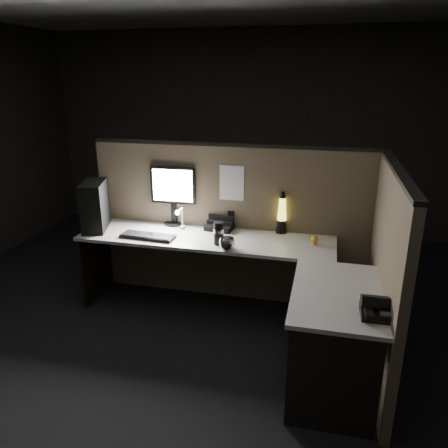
% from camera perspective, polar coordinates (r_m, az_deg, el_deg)
% --- Properties ---
extents(floor, '(6.00, 6.00, 0.00)m').
position_cam_1_polar(floor, '(3.72, -2.58, -15.71)').
color(floor, black).
rests_on(floor, ground).
extents(room_shell, '(6.00, 6.00, 6.00)m').
position_cam_1_polar(room_shell, '(3.11, -3.02, 9.73)').
color(room_shell, silver).
rests_on(room_shell, ground).
extents(partition_back, '(2.66, 0.06, 1.50)m').
position_cam_1_polar(partition_back, '(4.19, 0.78, -0.08)').
color(partition_back, brown).
rests_on(partition_back, ground).
extents(partition_right, '(0.06, 1.66, 1.50)m').
position_cam_1_polar(partition_right, '(3.36, 20.23, -6.29)').
color(partition_right, brown).
rests_on(partition_right, ground).
extents(desk, '(2.60, 1.60, 0.73)m').
position_cam_1_polar(desk, '(3.61, 1.15, -6.25)').
color(desk, '#B6B4AC').
rests_on(desk, ground).
extents(pc_tower, '(0.32, 0.47, 0.45)m').
position_cam_1_polar(pc_tower, '(4.26, -16.52, 2.32)').
color(pc_tower, black).
rests_on(pc_tower, desk).
extents(monitor, '(0.44, 0.19, 0.57)m').
position_cam_1_polar(monitor, '(4.21, -6.64, 4.45)').
color(monitor, black).
rests_on(monitor, desk).
extents(keyboard, '(0.50, 0.19, 0.02)m').
position_cam_1_polar(keyboard, '(3.97, -9.94, -1.59)').
color(keyboard, black).
rests_on(keyboard, desk).
extents(mouse, '(0.10, 0.08, 0.04)m').
position_cam_1_polar(mouse, '(3.98, -9.28, -1.42)').
color(mouse, black).
rests_on(mouse, desk).
extents(clip_lamp, '(0.04, 0.17, 0.22)m').
position_cam_1_polar(clip_lamp, '(4.06, -5.76, 0.82)').
color(clip_lamp, white).
rests_on(clip_lamp, desk).
extents(organizer, '(0.28, 0.25, 0.19)m').
position_cam_1_polar(organizer, '(4.13, -0.47, -0.04)').
color(organizer, black).
rests_on(organizer, desk).
extents(lava_lamp, '(0.10, 0.10, 0.39)m').
position_cam_1_polar(lava_lamp, '(4.03, 7.56, 1.06)').
color(lava_lamp, black).
rests_on(lava_lamp, desk).
extents(travel_mug, '(0.09, 0.09, 0.20)m').
position_cam_1_polar(travel_mug, '(3.73, -0.71, -1.21)').
color(travel_mug, black).
rests_on(travel_mug, desk).
extents(steel_mug, '(0.16, 0.16, 0.10)m').
position_cam_1_polar(steel_mug, '(3.63, 0.39, -2.62)').
color(steel_mug, silver).
rests_on(steel_mug, desk).
extents(figurine, '(0.06, 0.06, 0.06)m').
position_cam_1_polar(figurine, '(3.82, 11.74, -1.92)').
color(figurine, orange).
rests_on(figurine, desk).
extents(pinned_paper, '(0.23, 0.00, 0.33)m').
position_cam_1_polar(pinned_paper, '(4.04, 1.01, 5.37)').
color(pinned_paper, white).
rests_on(pinned_paper, partition_back).
extents(desk_phone, '(0.22, 0.23, 0.13)m').
position_cam_1_polar(desk_phone, '(2.84, 19.51, -10.32)').
color(desk_phone, black).
rests_on(desk_phone, desk).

